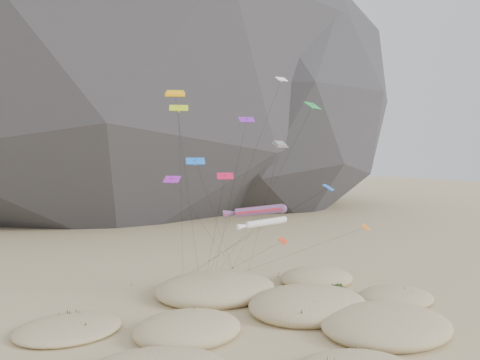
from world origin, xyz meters
The scene contains 9 objects.
ground centered at (0.00, 0.00, 0.00)m, with size 500.00×500.00×0.00m, color #CCB789.
dunes centered at (-0.92, 4.80, 0.70)m, with size 49.15×39.30×3.71m.
dune_grass centered at (-0.39, 3.08, 0.83)m, with size 42.89×28.13×1.48m.
kite_stakes centered at (1.60, 23.22, 0.15)m, with size 22.14×8.20×0.30m.
rainbow_tube_kite centered at (1.72, 12.97, 11.35)m, with size 7.90×12.97×12.29m.
white_tube_kite centered at (1.65, 10.94, 10.06)m, with size 9.35×14.42×10.76m.
orange_parafoil centered at (-8.17, 16.14, 25.96)m, with size 8.36×11.11×26.78m.
multi_parafoil centered at (2.99, 9.31, 19.69)m, with size 5.46×17.58×20.41m.
delta_kites centered at (2.02, 12.36, 18.16)m, with size 27.20×21.40×29.81m.
Camera 1 is at (-27.04, -40.41, 18.87)m, focal length 35.00 mm.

